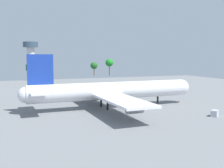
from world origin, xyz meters
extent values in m
plane|color=slate|center=(0.00, 0.00, 0.00)|extent=(251.93, 251.93, 0.00)
cylinder|color=silver|center=(0.00, 0.00, 6.08)|extent=(57.52, 5.97, 5.97)
sphere|color=silver|center=(28.76, 0.00, 6.08)|extent=(5.85, 5.85, 5.85)
sphere|color=silver|center=(-28.76, 0.00, 6.08)|extent=(5.07, 5.07, 5.07)
cube|color=#19389E|center=(-24.16, 0.00, 13.84)|extent=(8.05, 0.50, 9.55)
cube|color=silver|center=(-25.31, -4.78, 6.97)|extent=(5.18, 8.95, 0.36)
cube|color=silver|center=(-25.31, 4.78, 6.97)|extent=(5.18, 8.95, 0.36)
cube|color=silver|center=(-2.88, -15.51, 5.18)|extent=(9.78, 27.43, 0.70)
cube|color=silver|center=(-2.88, 15.51, 5.18)|extent=(9.78, 27.43, 0.70)
cylinder|color=gray|center=(-1.88, -11.39, 3.58)|extent=(4.78, 2.51, 2.51)
cylinder|color=gray|center=(-1.88, -21.54, 3.58)|extent=(4.78, 2.51, 2.51)
cylinder|color=gray|center=(-1.88, 11.39, 3.58)|extent=(4.78, 2.51, 2.51)
cylinder|color=gray|center=(-1.88, 21.54, 3.58)|extent=(4.78, 2.51, 2.51)
cylinder|color=black|center=(18.41, 0.00, 1.55)|extent=(0.70, 0.70, 3.09)
cylinder|color=black|center=(-2.88, -3.28, 1.55)|extent=(0.70, 0.70, 3.09)
cylinder|color=black|center=(-2.88, 3.28, 1.55)|extent=(0.70, 0.70, 3.09)
cube|color=#232328|center=(36.90, 25.21, 1.23)|extent=(2.43, 2.32, 1.52)
cube|color=#232328|center=(35.93, 27.19, 1.16)|extent=(2.92, 3.31, 1.38)
cylinder|color=black|center=(35.96, 24.77, 0.47)|extent=(0.67, 0.97, 0.94)
cylinder|color=black|center=(37.82, 25.68, 0.47)|extent=(0.67, 0.97, 0.94)
cylinder|color=black|center=(34.76, 27.23, 0.47)|extent=(0.67, 0.97, 0.94)
cylinder|color=black|center=(36.62, 28.14, 0.47)|extent=(0.67, 0.97, 0.94)
cube|color=#B7BCC6|center=(23.58, -24.18, 0.95)|extent=(3.39, 3.15, 1.91)
cone|color=orange|center=(28.34, 0.30, 0.39)|extent=(0.54, 0.54, 0.78)
cylinder|color=silver|center=(-15.98, 123.13, 12.26)|extent=(5.70, 5.70, 24.51)
cylinder|color=#334756|center=(-15.98, 123.13, 26.49)|extent=(10.83, 10.83, 3.94)
cylinder|color=#51381E|center=(-15.87, 150.94, 3.03)|extent=(0.50, 0.50, 6.07)
sphere|color=#225325|center=(-15.87, 150.94, 7.31)|extent=(4.15, 4.15, 4.15)
cylinder|color=#51381E|center=(-15.45, 150.94, 4.12)|extent=(0.71, 0.71, 8.25)
sphere|color=#255935|center=(-15.45, 150.94, 9.74)|extent=(4.99, 4.99, 4.99)
cylinder|color=#51381E|center=(-2.91, 150.94, 3.37)|extent=(0.56, 0.56, 6.74)
sphere|color=#215531|center=(-2.91, 150.94, 8.78)|extent=(6.80, 6.80, 6.80)
cylinder|color=#51381E|center=(41.89, 150.94, 3.73)|extent=(0.61, 0.61, 7.45)
sphere|color=#205E23|center=(41.89, 150.94, 9.38)|extent=(6.43, 6.43, 6.43)
cylinder|color=#51381E|center=(42.03, 150.94, 3.85)|extent=(0.54, 0.54, 7.71)
sphere|color=#196126|center=(42.03, 150.94, 9.24)|extent=(5.10, 5.10, 5.10)
cylinder|color=#51381E|center=(56.96, 150.94, 4.87)|extent=(0.74, 0.74, 9.75)
sphere|color=#1E8223|center=(56.96, 150.94, 11.93)|extent=(7.25, 7.25, 7.25)
camera|label=1|loc=(-34.70, -87.85, 18.04)|focal=43.87mm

